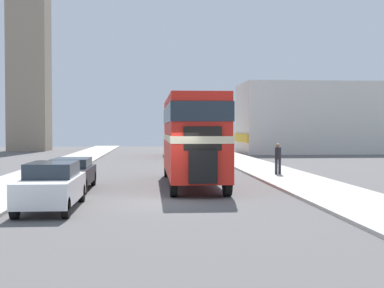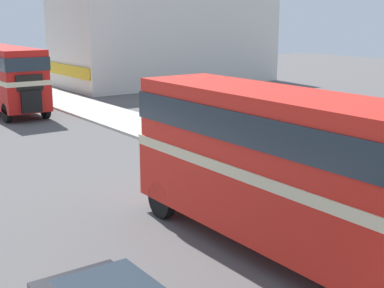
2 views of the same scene
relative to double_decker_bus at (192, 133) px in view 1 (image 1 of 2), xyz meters
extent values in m
plane|color=#565454|center=(-1.41, -5.79, -2.44)|extent=(120.00, 120.00, 0.00)
cube|color=#B7B2A8|center=(5.34, -5.79, -2.38)|extent=(3.50, 120.00, 0.12)
cube|color=red|center=(0.00, 0.02, -1.13)|extent=(2.38, 10.32, 1.56)
cube|color=beige|center=(0.00, 0.02, -0.21)|extent=(2.41, 10.37, 0.28)
cube|color=red|center=(0.00, 0.02, 0.78)|extent=(2.34, 10.12, 1.70)
cube|color=#232D38|center=(0.00, 0.02, 0.87)|extent=(2.41, 10.22, 0.77)
cube|color=black|center=(0.00, -5.24, -1.21)|extent=(1.07, 0.20, 1.25)
cube|color=black|center=(0.00, -5.10, -0.15)|extent=(1.43, 0.12, 0.91)
cylinder|color=black|center=(-1.05, -4.25, -1.88)|extent=(0.28, 1.11, 1.11)
cylinder|color=black|center=(1.05, -4.25, -1.88)|extent=(0.28, 1.11, 1.11)
cylinder|color=black|center=(-1.05, 4.19, -1.88)|extent=(0.28, 1.11, 1.11)
cylinder|color=black|center=(1.05, 4.19, -1.88)|extent=(0.28, 1.11, 1.11)
cube|color=red|center=(0.86, 25.71, -1.14)|extent=(2.52, 9.93, 1.53)
cube|color=beige|center=(0.86, 25.71, -0.24)|extent=(2.55, 9.98, 0.28)
cube|color=red|center=(0.86, 25.71, 0.74)|extent=(2.47, 9.73, 1.67)
cube|color=#232D38|center=(0.86, 25.71, 0.82)|extent=(2.55, 9.83, 0.75)
cube|color=black|center=(0.86, 20.64, -1.22)|extent=(1.14, 0.20, 1.23)
cube|color=black|center=(0.86, 20.78, -0.18)|extent=(1.51, 0.12, 0.89)
cylinder|color=black|center=(-0.26, 21.63, -1.88)|extent=(0.28, 1.11, 1.11)
cylinder|color=black|center=(1.98, 21.63, -1.88)|extent=(0.28, 1.11, 1.11)
cylinder|color=black|center=(-0.26, 29.67, -1.88)|extent=(0.28, 1.11, 1.11)
cylinder|color=black|center=(1.98, 29.67, -1.88)|extent=(0.28, 1.11, 1.11)
cube|color=white|center=(-5.17, -7.24, -1.76)|extent=(1.68, 4.51, 0.77)
cube|color=#232D38|center=(-5.17, -7.06, -1.14)|extent=(1.47, 2.34, 0.48)
cylinder|color=black|center=(-5.91, -9.05, -2.12)|extent=(0.20, 0.64, 0.64)
cylinder|color=black|center=(-4.43, -9.05, -2.12)|extent=(0.20, 0.64, 0.64)
cylinder|color=black|center=(-5.91, -5.44, -2.12)|extent=(0.20, 0.64, 0.64)
cylinder|color=black|center=(-4.43, -5.44, -2.12)|extent=(0.20, 0.64, 0.64)
cube|color=black|center=(-5.39, -1.50, -1.81)|extent=(1.74, 4.39, 0.68)
cube|color=#232D38|center=(-5.39, -1.32, -1.28)|extent=(1.53, 2.28, 0.39)
cylinder|color=black|center=(-6.15, -3.24, -2.12)|extent=(0.20, 0.64, 0.64)
cylinder|color=black|center=(-4.62, -3.24, -2.12)|extent=(0.20, 0.64, 0.64)
cylinder|color=black|center=(-6.15, 0.25, -2.12)|extent=(0.20, 0.64, 0.64)
cylinder|color=black|center=(-4.62, 0.25, -2.12)|extent=(0.20, 0.64, 0.64)
cylinder|color=#282833|center=(4.99, 4.06, -1.90)|extent=(0.16, 0.16, 0.83)
cylinder|color=#282833|center=(5.18, 4.06, -1.90)|extent=(0.16, 0.16, 0.83)
cylinder|color=black|center=(5.09, 4.06, -1.15)|extent=(0.35, 0.35, 0.66)
sphere|color=#9E7051|center=(5.09, 4.06, -0.71)|extent=(0.23, 0.23, 0.23)
cube|color=gray|center=(-16.31, 40.09, 10.09)|extent=(4.48, 4.48, 25.05)
cube|color=silver|center=(17.35, 32.19, 1.32)|extent=(18.92, 8.88, 7.51)
cube|color=gold|center=(7.83, 32.19, -0.78)|extent=(0.12, 8.44, 0.90)
camera|label=1|loc=(-1.95, -24.94, 0.22)|focal=50.00mm
camera|label=2|loc=(-9.05, -8.49, 3.36)|focal=50.00mm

